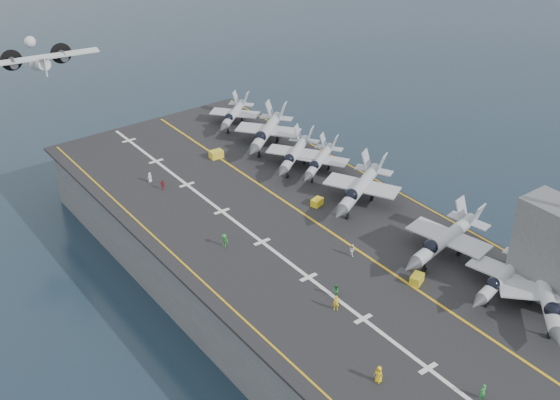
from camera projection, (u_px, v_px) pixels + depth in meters
ground at (296, 288)px, 102.38m from camera, size 500.00×500.00×0.00m
hull at (297, 260)px, 99.89m from camera, size 36.00×90.00×10.00m
flight_deck at (297, 229)px, 97.30m from camera, size 38.00×92.00×0.40m
foul_line at (314, 221)px, 98.74m from camera, size 0.35×90.00×0.02m
landing_centerline at (262, 242)px, 94.08m from camera, size 0.50×90.00×0.02m
deck_edge_port at (191, 270)px, 88.39m from camera, size 0.25×90.00×0.02m
deck_edge_stbd at (393, 189)px, 106.77m from camera, size 0.25×90.00×0.02m
fighter_jet_0 at (546, 294)px, 79.81m from camera, size 18.28×18.18×5.37m
fighter_jet_1 at (504, 275)px, 83.48m from camera, size 15.78×12.21×4.89m
fighter_jet_2 at (445, 238)px, 89.71m from camera, size 18.09×13.82×5.66m
fighter_jet_4 at (360, 187)px, 101.50m from camera, size 19.68×17.34×5.72m
fighter_jet_5 at (320, 160)px, 110.47m from camera, size 15.58×14.23×4.50m
fighter_jet_6 at (295, 153)px, 112.11m from camera, size 16.99×15.85×4.91m
fighter_jet_7 at (267, 130)px, 118.71m from camera, size 19.61×18.65×5.68m
fighter_jet_8 at (234, 113)px, 126.53m from camera, size 15.84×15.27×4.60m
tow_cart_a at (417, 279)px, 85.84m from camera, size 2.27×1.91×1.16m
tow_cart_b at (317, 202)px, 102.30m from camera, size 2.06×1.65×1.07m
tow_cart_c at (216, 154)px, 115.79m from camera, size 2.21×1.51×1.28m
crew_0 at (379, 374)px, 71.08m from camera, size 1.05×1.36×2.02m
crew_1 at (336, 303)px, 81.15m from camera, size 1.39×1.36×1.94m
crew_2 at (336, 291)px, 83.37m from camera, size 1.12×1.25×1.73m
crew_3 at (224, 240)px, 92.71m from camera, size 1.15×1.34×1.89m
crew_4 at (163, 185)px, 106.32m from camera, size 1.13×1.13×1.60m
crew_5 at (150, 177)px, 108.36m from camera, size 1.09×0.84×1.63m
crew_6 at (483, 392)px, 69.07m from camera, size 1.28×0.99×1.90m
crew_7 at (352, 250)px, 90.95m from camera, size 0.75×1.05×1.66m
transport_plane at (40, 65)px, 118.44m from camera, size 22.26×17.04×4.77m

